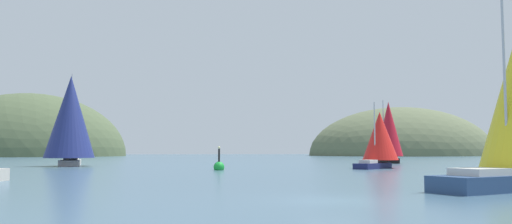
{
  "coord_description": "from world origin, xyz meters",
  "views": [
    {
      "loc": [
        -5.58,
        -20.32,
        2.14
      ],
      "look_at": [
        0.0,
        26.89,
        5.63
      ],
      "focal_mm": 35.19,
      "sensor_mm": 36.0,
      "label": 1
    }
  ],
  "objects": [
    {
      "name": "headland_left",
      "position": [
        -55.0,
        135.0,
        0.0
      ],
      "size": [
        56.26,
        44.0,
        37.16
      ],
      "primitive_type": "ellipsoid",
      "color": "#4C5B3D",
      "rests_on": "ground_plane"
    },
    {
      "name": "sailboat_navy_sail",
      "position": [
        -21.19,
        43.94,
        5.89
      ],
      "size": [
        6.99,
        10.29,
        11.71
      ],
      "color": "#B7B2A8",
      "rests_on": "ground_plane"
    },
    {
      "name": "channel_buoy",
      "position": [
        -3.34,
        30.37,
        0.37
      ],
      "size": [
        1.1,
        1.1,
        2.64
      ],
      "color": "green",
      "rests_on": "ground_plane"
    },
    {
      "name": "ground_plane",
      "position": [
        0.0,
        0.0,
        0.0
      ],
      "size": [
        360.0,
        360.0,
        0.0
      ],
      "primitive_type": "plane",
      "color": "#426075"
    },
    {
      "name": "sailboat_red_spinnaker",
      "position": [
        14.62,
        33.51,
        3.34
      ],
      "size": [
        6.88,
        6.82,
        7.28
      ],
      "color": "#191E4C",
      "rests_on": "ground_plane"
    },
    {
      "name": "headland_right",
      "position": [
        60.0,
        135.0,
        0.0
      ],
      "size": [
        59.9,
        44.0,
        31.11
      ],
      "primitive_type": "ellipsoid",
      "color": "#5B6647",
      "rests_on": "ground_plane"
    },
    {
      "name": "sailboat_crimson_sail",
      "position": [
        22.76,
        51.54,
        4.71
      ],
      "size": [
        4.57,
        8.08,
        9.52
      ],
      "color": "black",
      "rests_on": "ground_plane"
    }
  ]
}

